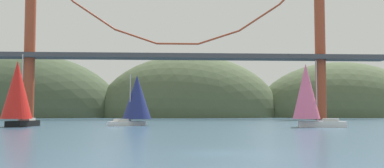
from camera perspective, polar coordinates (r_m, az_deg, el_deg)
The scene contains 8 objects.
ground_plane at distance 21.68m, azimuth 3.96°, elevation -8.95°, with size 360.00×360.00×0.00m, color #385670.
headland_right at distance 168.52m, azimuth 18.68°, elevation -4.09°, with size 62.74×44.00×39.89m, color #4C5B3D.
headland_left at distance 164.95m, azimuth -21.75°, elevation -4.04°, with size 73.59×44.00×45.41m, color #425138.
headland_center at distance 156.62m, azimuth -0.40°, elevation -4.33°, with size 65.43×44.00×44.17m, color #4C5B3D.
suspension_bridge at distance 117.64m, azimuth -1.87°, elevation 4.59°, with size 113.35×6.00×42.27m.
sailboat_navy_sail at distance 65.12m, azimuth -7.21°, elevation -1.88°, with size 6.94×6.79×7.45m.
sailboat_red_spinnaker at distance 62.90m, azimuth -21.62°, elevation -1.04°, with size 4.42×7.63×9.85m.
sailboat_pink_spinnaker at distance 59.63m, azimuth 14.71°, elevation -1.25°, with size 7.18×4.44×8.70m.
Camera 1 is at (-2.68, -21.42, 2.03)m, focal length 41.24 mm.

